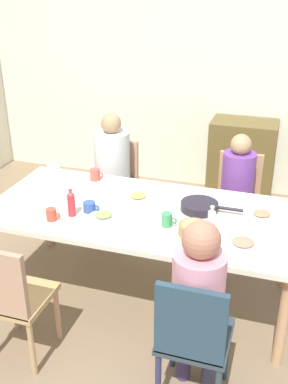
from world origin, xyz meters
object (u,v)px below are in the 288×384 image
(cup_0, at_px, (90,207))
(cup_2, at_px, (95,175))
(person_2, at_px, (237,186))
(plate_1, at_px, (104,216))
(chair_2, at_px, (237,198))
(cup_1, at_px, (106,186))
(cup_3, at_px, (167,220))
(person_0, at_px, (198,297))
(plate_2, at_px, (261,215))
(side_cabinet, at_px, (241,161))
(chair_0, at_px, (193,336))
(plate_3, at_px, (243,244))
(plate_0, at_px, (138,197))
(person_3, at_px, (112,164))
(cup_4, at_px, (52,215))
(cup_5, at_px, (52,168))
(bottle_0, at_px, (71,203))
(dining_table, at_px, (144,218))
(bowl_0, at_px, (193,228))
(bottle_1, at_px, (211,223))
(chair_3, at_px, (116,182))
(serving_pan, at_px, (200,206))
(chair_1, at_px, (10,296))

(cup_0, relative_size, cup_2, 1.05)
(person_2, xyz_separation_m, plate_1, (-0.82, -1.03, 0.09))
(chair_2, xyz_separation_m, cup_1, (-0.98, -0.67, 0.27))
(cup_0, distance_m, cup_3, 0.60)
(person_0, relative_size, plate_2, 5.41)
(plate_1, bearing_deg, side_cabinet, 71.70)
(chair_0, xyz_separation_m, plate_3, (0.17, 0.65, 0.25))
(plate_0, distance_m, plate_1, 0.40)
(cup_1, bearing_deg, plate_1, -69.86)
(person_3, xyz_separation_m, plate_2, (1.41, -0.66, 0.03))
(chair_2, distance_m, cup_4, 1.73)
(chair_0, distance_m, person_0, 0.22)
(chair_0, xyz_separation_m, cup_5, (-1.57, 1.38, 0.27))
(cup_2, bearing_deg, cup_5, 172.27)
(bottle_0, bearing_deg, person_2, 45.22)
(dining_table, relative_size, cup_1, 18.84)
(cup_1, bearing_deg, person_0, -47.62)
(cup_3, xyz_separation_m, cup_5, (-1.22, 0.64, -0.01))
(bowl_0, xyz_separation_m, cup_1, (-0.82, 0.48, -0.01))
(chair_2, xyz_separation_m, plate_0, (-0.68, -0.74, 0.25))
(cup_3, bearing_deg, bottle_1, -12.24)
(dining_table, relative_size, chair_0, 2.57)
(bottle_0, bearing_deg, cup_3, 5.00)
(chair_2, xyz_separation_m, chair_3, (-1.16, 0.00, 0.00))
(bowl_0, relative_size, cup_5, 1.71)
(side_cabinet, bearing_deg, serving_pan, -93.08)
(chair_0, relative_size, person_0, 0.76)
(plate_3, relative_size, cup_3, 2.39)
(cup_4, relative_size, side_cabinet, 0.12)
(person_0, height_order, plate_1, person_0)
(cup_2, relative_size, cup_3, 1.11)
(person_0, relative_size, plate_1, 5.46)
(plate_2, bearing_deg, cup_5, 170.70)
(dining_table, height_order, cup_1, cup_1)
(cup_1, bearing_deg, cup_5, 160.08)
(person_2, bearing_deg, plate_1, -128.52)
(dining_table, height_order, cup_4, cup_4)
(person_3, xyz_separation_m, cup_0, (0.21, -0.96, 0.06))
(plate_3, bearing_deg, cup_3, 169.45)
(plate_1, xyz_separation_m, plate_3, (0.99, -0.07, 0.00))
(chair_0, bearing_deg, chair_1, 180.00)
(cup_0, height_order, cup_3, cup_3)
(plate_1, relative_size, bowl_0, 1.09)
(cup_3, height_order, bottle_0, bottle_0)
(plate_0, xyz_separation_m, plate_3, (0.86, -0.44, 0.00))
(chair_0, distance_m, plate_3, 0.71)
(chair_3, distance_m, cup_3, 1.38)
(person_0, relative_size, side_cabinet, 1.32)
(cup_3, relative_size, bottle_0, 0.52)
(person_3, bearing_deg, bottle_0, -84.15)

